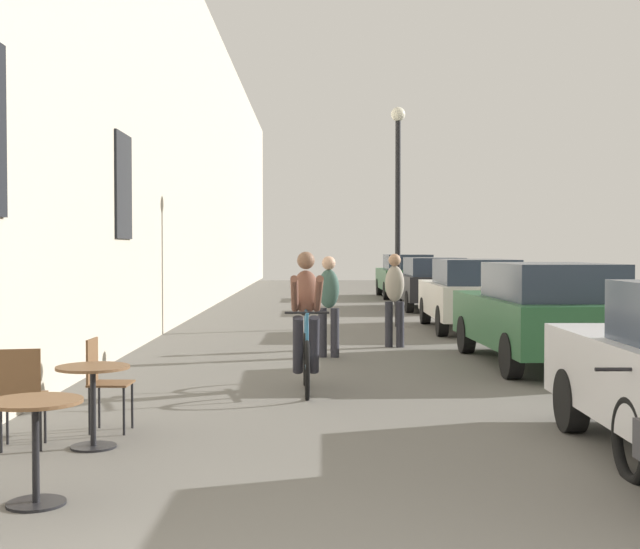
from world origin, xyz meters
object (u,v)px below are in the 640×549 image
cyclist_on_bicycle (306,325)px  pedestrian_mid (395,295)px  parked_car_second (542,312)px  parked_car_fifth (406,275)px  parked_car_fourth (431,283)px  cafe_table_mid (93,389)px  parked_car_third (472,293)px  cafe_table_near (35,429)px  pedestrian_near (329,300)px  cafe_chair_mid_toward_wall (22,391)px  street_lamp (398,188)px  cafe_chair_mid_toward_street (103,378)px

cyclist_on_bicycle → pedestrian_mid: bearing=71.7°
parked_car_second → parked_car_fifth: (-0.15, 17.75, 0.00)m
pedestrian_mid → parked_car_fourth: bearing=78.4°
cyclist_on_bicycle → cafe_table_mid: bearing=-120.8°
cafe_table_mid → parked_car_second: 7.52m
cafe_table_mid → pedestrian_mid: (3.36, 7.68, 0.41)m
parked_car_third → pedestrian_mid: bearing=-121.8°
parked_car_second → parked_car_fifth: bearing=90.5°
cafe_table_near → parked_car_fifth: (5.16, 24.70, 0.28)m
cafe_table_mid → cyclist_on_bicycle: size_ratio=0.41×
pedestrian_near → parked_car_second: bearing=-17.3°
pedestrian_mid → cafe_chair_mid_toward_wall: bearing=-117.0°
street_lamp → parked_car_third: street_lamp is taller
parked_car_fifth → pedestrian_near: bearing=-100.2°
parked_car_fifth → parked_car_fourth: bearing=-89.0°
cafe_chair_mid_toward_wall → pedestrian_mid: (3.95, 7.75, 0.42)m
cafe_table_near → pedestrian_near: pedestrian_near is taller
cafe_table_mid → parked_car_third: 12.04m
cafe_table_mid → cafe_chair_mid_toward_wall: bearing=-172.8°
street_lamp → parked_car_fifth: bearing=83.0°
parked_car_fourth → pedestrian_mid: bearing=-101.6°
cafe_chair_mid_toward_street → parked_car_third: (5.38, 10.14, 0.27)m
parked_car_fifth → parked_car_third: bearing=-89.5°
pedestrian_mid → cyclist_on_bicycle: bearing=-108.3°
cafe_chair_mid_toward_street → cafe_chair_mid_toward_wall: same height
cafe_table_near → cafe_table_mid: size_ratio=1.00×
pedestrian_near → parked_car_third: 5.52m
cafe_table_near → parked_car_second: size_ratio=0.16×
street_lamp → parked_car_fourth: size_ratio=1.16×
cafe_table_mid → street_lamp: street_lamp is taller
parked_car_fourth → cafe_chair_mid_toward_wall: bearing=-108.9°
street_lamp → cyclist_on_bicycle: bearing=-102.9°
cafe_table_mid → parked_car_second: parked_car_second is taller
cafe_chair_mid_toward_street → parked_car_fifth: 22.97m
parked_car_fifth → cafe_chair_mid_toward_street: bearing=-103.3°
cafe_chair_mid_toward_street → pedestrian_mid: (3.43, 7.01, 0.42)m
cafe_chair_mid_toward_wall → street_lamp: (4.40, 11.76, 2.59)m
cafe_table_mid → cyclist_on_bicycle: (1.84, 3.08, 0.29)m
cafe_table_near → cafe_chair_mid_toward_street: (-0.12, 2.35, -0.00)m
street_lamp → cafe_table_mid: bearing=-108.0°
cafe_chair_mid_toward_street → parked_car_fourth: (5.38, 16.44, 0.26)m
cafe_table_near → cafe_table_mid: (-0.04, 1.68, 0.00)m
pedestrian_near → street_lamp: bearing=73.2°
cafe_table_mid → street_lamp: bearing=72.0°
parked_car_second → parked_car_fourth: 11.83m
street_lamp → cafe_table_near: bearing=-105.7°
pedestrian_near → parked_car_third: pedestrian_near is taller
cafe_table_near → parked_car_fourth: (5.26, 18.78, 0.25)m
cafe_chair_mid_toward_street → parked_car_second: size_ratio=0.20×
cyclist_on_bicycle → parked_car_fifth: (3.36, 19.94, -0.01)m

